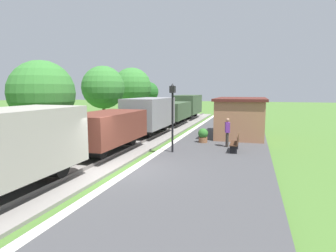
% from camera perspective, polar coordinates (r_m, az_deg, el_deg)
% --- Properties ---
extents(ground_plane, '(160.00, 160.00, 0.00)m').
position_cam_1_polar(ground_plane, '(12.38, -9.00, -9.63)').
color(ground_plane, '#47702D').
extents(platform_slab, '(6.00, 60.00, 0.25)m').
position_cam_1_polar(platform_slab, '(11.37, 5.92, -10.47)').
color(platform_slab, '#424244').
rests_on(platform_slab, ground).
extents(platform_edge_stripe, '(0.36, 60.00, 0.01)m').
position_cam_1_polar(platform_edge_stripe, '(12.14, -7.30, -8.69)').
color(platform_edge_stripe, silver).
rests_on(platform_edge_stripe, platform_slab).
extents(track_ballast, '(3.80, 60.00, 0.12)m').
position_cam_1_polar(track_ballast, '(13.55, -18.27, -8.15)').
color(track_ballast, gray).
rests_on(track_ballast, ground).
extents(rail_near, '(0.07, 60.00, 0.14)m').
position_cam_1_polar(rail_near, '(13.13, -15.69, -7.97)').
color(rail_near, slate).
rests_on(rail_near, track_ballast).
extents(rail_far, '(0.07, 60.00, 0.14)m').
position_cam_1_polar(rail_far, '(13.94, -20.73, -7.28)').
color(rail_far, slate).
rests_on(rail_far, track_ballast).
extents(freight_train, '(2.50, 32.60, 2.72)m').
position_cam_1_polar(freight_train, '(21.66, -3.79, 2.00)').
color(freight_train, gray).
rests_on(freight_train, rail_near).
extents(station_hut, '(3.50, 5.80, 2.78)m').
position_cam_1_polar(station_hut, '(21.09, 14.59, 1.83)').
color(station_hut, '#9E6B4C').
rests_on(station_hut, platform_slab).
extents(bench_near_hut, '(0.42, 1.50, 0.91)m').
position_cam_1_polar(bench_near_hut, '(15.74, 13.62, -3.38)').
color(bench_near_hut, '#422819').
rests_on(bench_near_hut, platform_slab).
extents(bench_down_platform, '(0.42, 1.50, 0.91)m').
position_cam_1_polar(bench_down_platform, '(25.79, 14.96, 0.70)').
color(bench_down_platform, '#422819').
rests_on(bench_down_platform, platform_slab).
extents(person_waiting, '(0.32, 0.43, 1.71)m').
position_cam_1_polar(person_waiting, '(16.86, 12.01, -1.04)').
color(person_waiting, '#38332D').
rests_on(person_waiting, platform_slab).
extents(potted_planter, '(0.64, 0.64, 0.92)m').
position_cam_1_polar(potted_planter, '(18.06, 7.16, -1.86)').
color(potted_planter, brown).
rests_on(potted_planter, platform_slab).
extents(lamp_post_near, '(0.28, 0.28, 3.70)m').
position_cam_1_polar(lamp_post_near, '(14.90, 0.93, 4.29)').
color(lamp_post_near, black).
rests_on(lamp_post_near, platform_slab).
extents(tree_trackside_mid, '(4.08, 4.08, 5.45)m').
position_cam_1_polar(tree_trackside_mid, '(19.38, -24.32, 6.14)').
color(tree_trackside_mid, '#4C3823').
rests_on(tree_trackside_mid, ground).
extents(tree_trackside_far, '(3.84, 3.84, 5.75)m').
position_cam_1_polar(tree_trackside_far, '(25.97, -13.08, 7.67)').
color(tree_trackside_far, '#4C3823').
rests_on(tree_trackside_far, ground).
extents(tree_field_left, '(4.66, 4.66, 6.28)m').
position_cam_1_polar(tree_field_left, '(34.42, -7.35, 7.87)').
color(tree_field_left, '#4C3823').
rests_on(tree_field_left, ground).
extents(tree_field_distant, '(2.86, 2.86, 4.79)m').
position_cam_1_polar(tree_field_distant, '(42.05, -3.93, 6.98)').
color(tree_field_distant, '#4C3823').
rests_on(tree_field_distant, ground).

